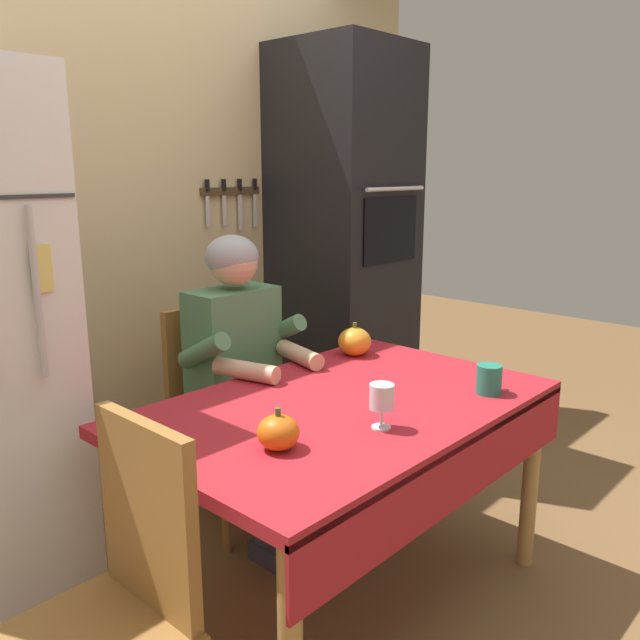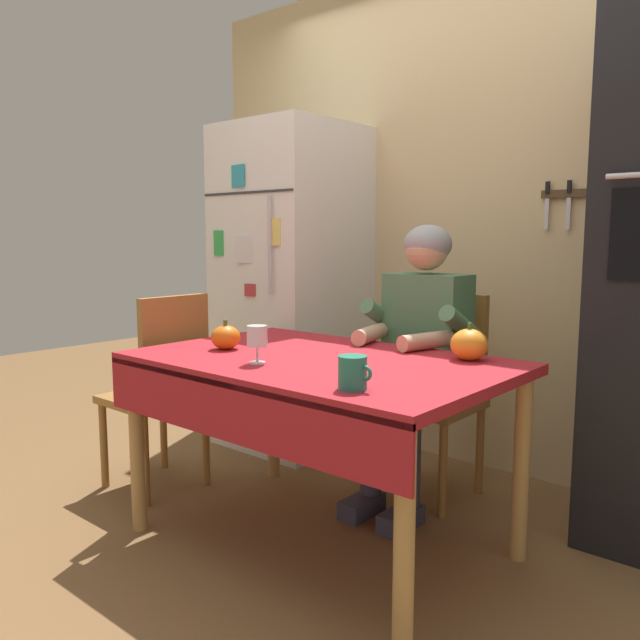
{
  "view_description": "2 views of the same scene",
  "coord_description": "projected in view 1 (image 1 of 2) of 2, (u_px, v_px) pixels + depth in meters",
  "views": [
    {
      "loc": [
        -1.55,
        -1.22,
        1.5
      ],
      "look_at": [
        0.07,
        0.27,
        0.98
      ],
      "focal_mm": 36.41,
      "sensor_mm": 36.0,
      "label": 1
    },
    {
      "loc": [
        1.54,
        -1.7,
        1.2
      ],
      "look_at": [
        -0.07,
        0.18,
        0.87
      ],
      "focal_mm": 35.84,
      "sensor_mm": 36.0,
      "label": 2
    }
  ],
  "objects": [
    {
      "name": "back_wall_assembly",
      "position": [
        139.0,
        214.0,
        2.89
      ],
      "size": [
        3.7,
        0.13,
        2.6
      ],
      "color": "#D1B784",
      "rests_on": "ground"
    },
    {
      "name": "dining_table",
      "position": [
        348.0,
        427.0,
        2.16
      ],
      "size": [
        1.4,
        0.9,
        0.74
      ],
      "color": "tan",
      "rests_on": "ground"
    },
    {
      "name": "ground_plane",
      "position": [
        363.0,
        608.0,
        2.26
      ],
      "size": [
        10.0,
        10.0,
        0.0
      ],
      "primitive_type": "plane",
      "color": "brown",
      "rests_on": "ground"
    },
    {
      "name": "chair_left_side",
      "position": [
        115.0,
        600.0,
        1.52
      ],
      "size": [
        0.4,
        0.4,
        0.93
      ],
      "color": "#9E6B33",
      "rests_on": "ground"
    },
    {
      "name": "wall_oven",
      "position": [
        343.0,
        255.0,
        3.43
      ],
      "size": [
        0.6,
        0.64,
        2.1
      ],
      "color": "black",
      "rests_on": "ground"
    },
    {
      "name": "wine_glass",
      "position": [
        382.0,
        398.0,
        1.91
      ],
      "size": [
        0.07,
        0.07,
        0.14
      ],
      "color": "white",
      "rests_on": "dining_table"
    },
    {
      "name": "pumpkin_large",
      "position": [
        355.0,
        341.0,
        2.68
      ],
      "size": [
        0.14,
        0.14,
        0.14
      ],
      "color": "orange",
      "rests_on": "dining_table"
    },
    {
      "name": "pumpkin_medium",
      "position": [
        278.0,
        432.0,
        1.78
      ],
      "size": [
        0.12,
        0.12,
        0.12
      ],
      "color": "orange",
      "rests_on": "dining_table"
    },
    {
      "name": "coffee_mug",
      "position": [
        489.0,
        379.0,
        2.23
      ],
      "size": [
        0.11,
        0.09,
        0.1
      ],
      "color": "#237F66",
      "rests_on": "dining_table"
    },
    {
      "name": "seated_person",
      "position": [
        245.0,
        363.0,
        2.59
      ],
      "size": [
        0.47,
        0.55,
        1.25
      ],
      "color": "#38384C",
      "rests_on": "ground"
    },
    {
      "name": "chair_behind_person",
      "position": [
        217.0,
        405.0,
        2.77
      ],
      "size": [
        0.4,
        0.4,
        0.93
      ],
      "color": "#9E6B33",
      "rests_on": "ground"
    }
  ]
}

